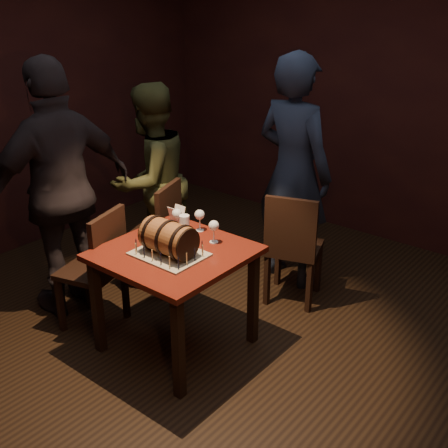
% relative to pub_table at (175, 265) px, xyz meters
% --- Properties ---
extents(room_shell, '(5.04, 5.04, 2.80)m').
position_rel_pub_table_xyz_m(room_shell, '(0.18, 0.14, 0.76)').
color(room_shell, black).
rests_on(room_shell, ground).
extents(pub_table, '(0.90, 0.90, 0.75)m').
position_rel_pub_table_xyz_m(pub_table, '(0.00, 0.00, 0.00)').
color(pub_table, '#49120C').
rests_on(pub_table, ground).
extents(cake_board, '(0.45, 0.35, 0.01)m').
position_rel_pub_table_xyz_m(cake_board, '(0.02, -0.07, 0.12)').
color(cake_board, gray).
rests_on(cake_board, pub_table).
extents(barrel_cake, '(0.40, 0.24, 0.24)m').
position_rel_pub_table_xyz_m(barrel_cake, '(0.02, -0.07, 0.23)').
color(barrel_cake, brown).
rests_on(barrel_cake, cake_board).
extents(birthday_candles, '(0.40, 0.30, 0.09)m').
position_rel_pub_table_xyz_m(birthday_candles, '(0.02, -0.07, 0.16)').
color(birthday_candles, '#F5D892').
rests_on(birthday_candles, cake_board).
extents(wine_glass_left, '(0.07, 0.07, 0.16)m').
position_rel_pub_table_xyz_m(wine_glass_left, '(-0.22, 0.26, 0.23)').
color(wine_glass_left, silver).
rests_on(wine_glass_left, pub_table).
extents(wine_glass_mid, '(0.07, 0.07, 0.16)m').
position_rel_pub_table_xyz_m(wine_glass_mid, '(-0.08, 0.35, 0.23)').
color(wine_glass_mid, silver).
rests_on(wine_glass_mid, pub_table).
extents(wine_glass_right, '(0.07, 0.07, 0.16)m').
position_rel_pub_table_xyz_m(wine_glass_right, '(0.12, 0.26, 0.23)').
color(wine_glass_right, silver).
rests_on(wine_glass_right, pub_table).
extents(pint_of_ale, '(0.07, 0.07, 0.15)m').
position_rel_pub_table_xyz_m(pint_of_ale, '(-0.11, 0.22, 0.18)').
color(pint_of_ale, silver).
rests_on(pint_of_ale, pub_table).
extents(menu_card, '(0.10, 0.05, 0.13)m').
position_rel_pub_table_xyz_m(menu_card, '(-0.30, 0.34, 0.17)').
color(menu_card, white).
rests_on(menu_card, pub_table).
extents(chair_back, '(0.51, 0.51, 0.93)m').
position_rel_pub_table_xyz_m(chair_back, '(0.30, 1.00, -0.12)').
color(chair_back, black).
rests_on(chair_back, ground).
extents(chair_left_rear, '(0.51, 0.51, 0.93)m').
position_rel_pub_table_xyz_m(chair_left_rear, '(-0.67, 0.51, -0.12)').
color(chair_left_rear, black).
rests_on(chair_left_rear, ground).
extents(chair_left_front, '(0.49, 0.49, 0.93)m').
position_rel_pub_table_xyz_m(chair_left_front, '(-0.59, -0.17, -0.12)').
color(chair_left_front, black).
rests_on(chair_left_front, ground).
extents(person_back, '(0.74, 0.52, 1.92)m').
position_rel_pub_table_xyz_m(person_back, '(0.06, 1.35, 0.32)').
color(person_back, '#192133').
rests_on(person_back, ground).
extents(person_left_rear, '(0.63, 0.81, 1.65)m').
position_rel_pub_table_xyz_m(person_left_rear, '(-0.98, 0.74, 0.18)').
color(person_left_rear, '#3B3E1F').
rests_on(person_left_rear, ground).
extents(person_left_front, '(0.59, 1.18, 1.94)m').
position_rel_pub_table_xyz_m(person_left_front, '(-1.01, -0.12, 0.33)').
color(person_left_front, black).
rests_on(person_left_front, ground).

